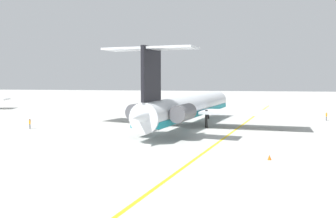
% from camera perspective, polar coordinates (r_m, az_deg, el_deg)
% --- Properties ---
extents(ground, '(330.21, 330.21, 0.00)m').
position_cam_1_polar(ground, '(57.78, 7.57, -3.53)').
color(ground, '#ADADA8').
extents(main_jetliner, '(42.86, 38.23, 12.59)m').
position_cam_1_polar(main_jetliner, '(62.06, 3.23, 0.29)').
color(main_jetliner, silver).
rests_on(main_jetliner, ground).
extents(ground_crew_near_nose, '(0.43, 0.28, 1.74)m').
position_cam_1_polar(ground_crew_near_nose, '(77.65, 23.78, -0.89)').
color(ground_crew_near_nose, black).
rests_on(ground_crew_near_nose, ground).
extents(ground_crew_near_tail, '(0.30, 0.34, 1.68)m').
position_cam_1_polar(ground_crew_near_tail, '(64.12, -21.02, -2.01)').
color(ground_crew_near_tail, black).
rests_on(ground_crew_near_tail, ground).
extents(ground_crew_portside, '(0.35, 0.36, 1.83)m').
position_cam_1_polar(ground_crew_portside, '(87.92, 0.78, 0.23)').
color(ground_crew_portside, black).
rests_on(ground_crew_portside, ground).
extents(ground_crew_starboard, '(0.45, 0.29, 1.79)m').
position_cam_1_polar(ground_crew_starboard, '(89.36, -5.44, 0.27)').
color(ground_crew_starboard, black).
rests_on(ground_crew_starboard, ground).
extents(safety_cone_nose, '(0.40, 0.40, 0.55)m').
position_cam_1_polar(safety_cone_nose, '(39.34, 15.76, -7.36)').
color(safety_cone_nose, '#EA590F').
rests_on(safety_cone_nose, ground).
extents(taxiway_centreline, '(97.89, 21.12, 0.01)m').
position_cam_1_polar(taxiway_centreline, '(63.31, 11.20, -2.83)').
color(taxiway_centreline, gold).
rests_on(taxiway_centreline, ground).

